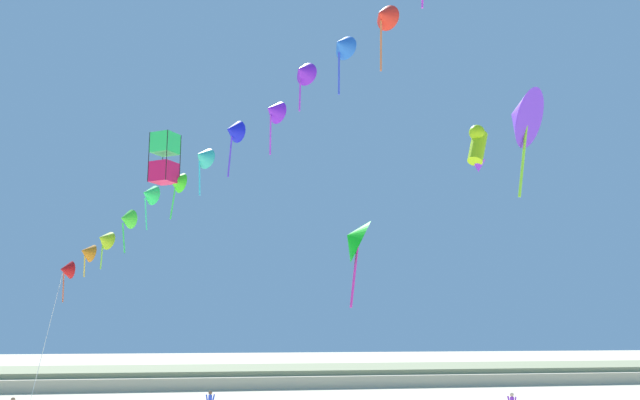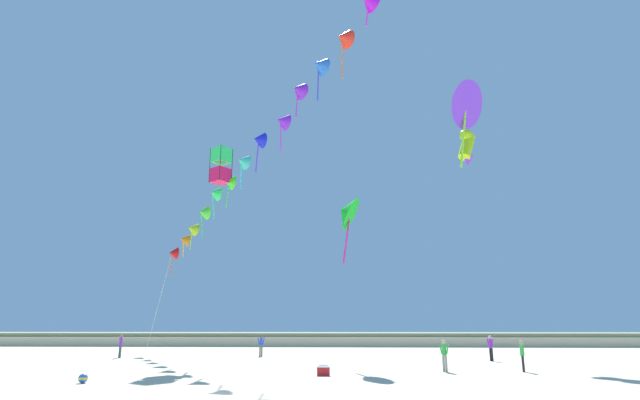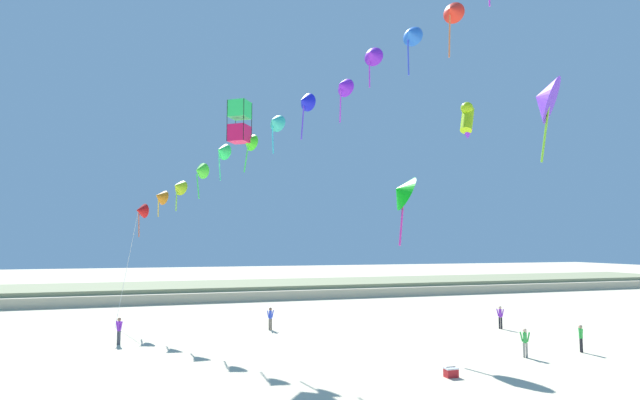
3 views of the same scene
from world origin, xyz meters
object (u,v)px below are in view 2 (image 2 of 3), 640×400
object	(u,v)px
person_mid_center	(261,344)
large_kite_mid_trail	(346,212)
person_far_right	(444,353)
large_kite_low_lead	(221,166)
large_kite_outer_drift	(467,146)
beach_cooler	(323,371)
person_near_right	(121,344)
large_kite_high_solo	(461,105)
person_far_left	(491,346)
person_near_left	(522,353)
beach_ball	(83,378)

from	to	relation	value
person_mid_center	large_kite_mid_trail	xyz separation A→B (m)	(6.42, -7.55, 8.23)
person_far_right	large_kite_low_lead	distance (m)	20.93
large_kite_low_lead	large_kite_outer_drift	bearing A→B (deg)	9.60
large_kite_mid_trail	large_kite_low_lead	bearing A→B (deg)	155.79
large_kite_mid_trail	beach_cooler	size ratio (longest dim) A/B	7.70
person_near_right	large_kite_mid_trail	world-z (taller)	large_kite_mid_trail
person_far_right	large_kite_low_lead	bearing A→B (deg)	147.61
large_kite_high_solo	person_near_right	bearing A→B (deg)	155.66
person_far_left	beach_cooler	world-z (taller)	person_far_left
large_kite_high_solo	person_far_left	bearing A→B (deg)	71.15
person_near_right	large_kite_outer_drift	bearing A→B (deg)	4.66
person_near_left	person_near_right	bearing A→B (deg)	158.23
large_kite_high_solo	beach_cooler	size ratio (longest dim) A/B	8.67
person_far_left	beach_cooler	size ratio (longest dim) A/B	2.75
person_far_left	large_kite_high_solo	world-z (taller)	large_kite_high_solo
large_kite_mid_trail	beach_ball	world-z (taller)	large_kite_mid_trail
large_kite_low_lead	large_kite_mid_trail	world-z (taller)	large_kite_low_lead
beach_cooler	beach_ball	xyz separation A→B (m)	(-9.25, -3.58, -0.03)
large_kite_high_solo	large_kite_outer_drift	world-z (taller)	large_kite_outer_drift
large_kite_high_solo	person_far_right	bearing A→B (deg)	173.24
large_kite_high_solo	beach_cooler	distance (m)	15.85
large_kite_mid_trail	large_kite_outer_drift	size ratio (longest dim) A/B	1.46
large_kite_low_lead	beach_ball	world-z (taller)	large_kite_low_lead
large_kite_outer_drift	beach_cooler	size ratio (longest dim) A/B	5.26
person_near_left	large_kite_outer_drift	world-z (taller)	large_kite_outer_drift
person_far_right	large_kite_outer_drift	bearing A→B (deg)	67.73
large_kite_high_solo	beach_ball	world-z (taller)	large_kite_high_solo
person_far_left	large_kite_mid_trail	xyz separation A→B (m)	(-9.16, -3.21, 8.20)
person_mid_center	person_far_right	xyz separation A→B (m)	(11.16, -12.26, -0.02)
large_kite_low_lead	person_near_left	bearing A→B (deg)	-26.14
person_near_right	large_kite_outer_drift	size ratio (longest dim) A/B	0.52
large_kite_mid_trail	beach_cooler	xyz separation A→B (m)	(-1.12, -6.95, -8.90)
beach_cooler	beach_ball	size ratio (longest dim) A/B	1.59
person_near_right	large_kite_low_lead	distance (m)	14.54
person_near_right	person_far_left	world-z (taller)	person_far_left
large_kite_low_lead	beach_cooler	size ratio (longest dim) A/B	4.60
large_kite_mid_trail	beach_cooler	distance (m)	11.35
large_kite_outer_drift	large_kite_high_solo	bearing A→B (deg)	-104.98
person_mid_center	large_kite_outer_drift	xyz separation A→B (m)	(16.09, -0.21, 15.21)
person_far_left	beach_ball	distance (m)	23.89
person_near_left	large_kite_outer_drift	bearing A→B (deg)	84.60
person_far_left	person_far_right	bearing A→B (deg)	-119.21
person_far_left	large_kite_outer_drift	xyz separation A→B (m)	(0.51, 4.13, 15.18)
person_near_right	person_far_right	world-z (taller)	person_near_right
large_kite_high_solo	large_kite_mid_trail	bearing A→B (deg)	142.51
person_far_right	large_kite_high_solo	world-z (taller)	large_kite_high_solo
person_near_left	beach_ball	xyz separation A→B (m)	(-18.92, -5.95, -0.68)
person_far_right	person_far_left	bearing A→B (deg)	60.79
beach_ball	person_far_left	bearing A→B (deg)	35.11
large_kite_low_lead	beach_ball	xyz separation A→B (m)	(-1.15, -14.67, -13.53)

